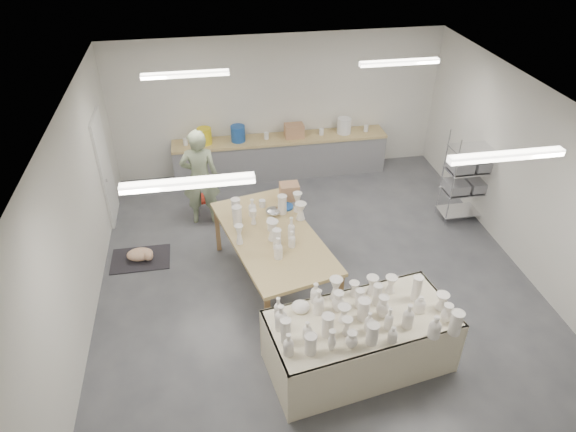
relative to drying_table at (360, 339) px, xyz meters
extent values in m
plane|color=#424449|center=(-0.19, 1.74, -0.47)|extent=(8.00, 8.00, 0.00)
cube|color=white|center=(-0.19, 1.74, 2.52)|extent=(7.00, 8.00, 0.02)
cube|color=silver|center=(-0.19, 5.74, 1.03)|extent=(7.00, 0.02, 3.00)
cube|color=silver|center=(-3.69, 1.74, 1.03)|extent=(0.02, 8.00, 3.00)
cube|color=silver|center=(3.31, 1.74, 1.03)|extent=(0.02, 8.00, 3.00)
cube|color=white|center=(-3.66, 4.34, 0.58)|extent=(0.05, 0.90, 2.10)
cube|color=white|center=(-1.99, 0.24, 2.47)|extent=(1.40, 0.12, 0.08)
cube|color=white|center=(1.61, 0.24, 2.47)|extent=(1.40, 0.12, 0.08)
cube|color=white|center=(-1.99, 3.74, 2.47)|extent=(1.40, 0.12, 0.08)
cube|color=white|center=(1.61, 3.74, 2.47)|extent=(1.40, 0.12, 0.08)
cube|color=tan|center=(-0.19, 5.42, 0.40)|extent=(4.60, 0.60, 0.06)
cube|color=slate|center=(-0.19, 5.42, -0.05)|extent=(4.60, 0.55, 0.84)
cylinder|color=yellow|center=(-1.79, 5.42, 0.60)|extent=(0.30, 0.30, 0.34)
cylinder|color=#1B4997|center=(-1.09, 5.42, 0.60)|extent=(0.30, 0.30, 0.34)
cylinder|color=white|center=(1.21, 5.42, 0.60)|extent=(0.30, 0.30, 0.34)
cube|color=#AA7C52|center=(0.11, 5.42, 0.57)|extent=(0.40, 0.30, 0.28)
cylinder|color=white|center=(-2.19, 5.42, 0.50)|extent=(0.10, 0.10, 0.14)
cylinder|color=white|center=(-0.49, 5.42, 0.50)|extent=(0.10, 0.10, 0.14)
cylinder|color=white|center=(0.71, 5.42, 0.50)|extent=(0.10, 0.10, 0.14)
cylinder|color=white|center=(1.71, 5.42, 0.50)|extent=(0.10, 0.10, 0.14)
cylinder|color=silver|center=(2.59, 2.92, 0.43)|extent=(0.02, 0.02, 1.80)
cylinder|color=silver|center=(3.43, 2.92, 0.43)|extent=(0.02, 0.02, 1.80)
cylinder|color=silver|center=(2.59, 3.36, 0.43)|extent=(0.02, 0.02, 1.80)
cylinder|color=silver|center=(3.43, 3.36, 0.43)|extent=(0.02, 0.02, 1.80)
cube|color=silver|center=(3.01, 3.14, -0.32)|extent=(0.88, 0.48, 0.02)
cube|color=silver|center=(3.01, 3.14, 0.13)|extent=(0.88, 0.48, 0.02)
cube|color=silver|center=(3.01, 3.14, 0.58)|extent=(0.88, 0.48, 0.02)
cube|color=silver|center=(3.01, 3.14, 1.03)|extent=(0.88, 0.48, 0.02)
cube|color=slate|center=(2.79, 3.14, 0.25)|extent=(0.38, 0.42, 0.18)
cube|color=slate|center=(3.23, 3.14, 0.25)|extent=(0.38, 0.42, 0.18)
cube|color=slate|center=(2.79, 3.14, 0.70)|extent=(0.38, 0.42, 0.18)
cube|color=slate|center=(3.23, 3.14, 0.70)|extent=(0.38, 0.42, 0.18)
cube|color=olive|center=(0.00, 0.00, -0.09)|extent=(2.30, 1.32, 0.76)
cube|color=beige|center=(0.00, 0.00, 0.37)|extent=(2.59, 1.53, 0.03)
cube|color=beige|center=(0.00, -0.55, -0.04)|extent=(2.41, 0.42, 0.86)
cube|color=beige|center=(0.00, 0.56, -0.04)|extent=(2.41, 0.42, 0.86)
cube|color=tan|center=(-0.89, 1.87, 0.45)|extent=(1.83, 2.77, 0.06)
cube|color=olive|center=(-1.45, 0.67, -0.03)|extent=(0.08, 0.08, 0.89)
cube|color=olive|center=(-0.32, 0.67, -0.03)|extent=(0.08, 0.08, 0.89)
cube|color=olive|center=(-1.45, 3.08, -0.03)|extent=(0.08, 0.08, 0.89)
cube|color=olive|center=(-0.32, 3.08, -0.03)|extent=(0.08, 0.08, 0.89)
ellipsoid|color=silver|center=(-0.79, 2.46, 0.53)|extent=(0.26, 0.26, 0.12)
cylinder|color=#1B4997|center=(-0.56, 2.61, 0.50)|extent=(0.26, 0.26, 0.03)
cylinder|color=white|center=(-0.94, 2.71, 0.54)|extent=(0.11, 0.11, 0.12)
cube|color=#AA7C52|center=(-0.44, 2.89, 0.62)|extent=(0.32, 0.26, 0.28)
cube|color=black|center=(-3.09, 2.85, -0.46)|extent=(1.00, 0.70, 0.02)
ellipsoid|color=white|center=(-3.09, 2.85, -0.36)|extent=(0.49, 0.37, 0.19)
sphere|color=white|center=(-2.94, 2.75, -0.34)|extent=(0.16, 0.16, 0.16)
imported|color=#96A680|center=(-1.94, 3.89, 0.48)|extent=(0.72, 0.50, 1.91)
cylinder|color=red|center=(-1.94, 4.16, -0.15)|extent=(0.40, 0.40, 0.04)
cylinder|color=silver|center=(-1.79, 4.15, -0.32)|extent=(0.02, 0.02, 0.31)
cylinder|color=silver|center=(-2.00, 4.30, -0.32)|extent=(0.02, 0.02, 0.31)
cylinder|color=silver|center=(-2.03, 4.04, -0.32)|extent=(0.02, 0.02, 0.31)
camera|label=1|loc=(-1.76, -4.50, 5.17)|focal=32.00mm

